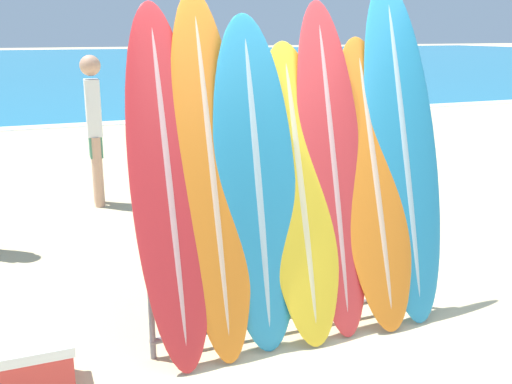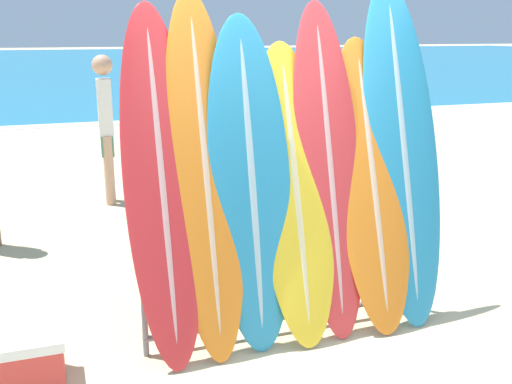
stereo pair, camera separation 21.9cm
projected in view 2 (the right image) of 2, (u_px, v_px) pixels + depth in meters
ground_plane at (348, 368)px, 3.83m from camera, size 160.00×160.00×0.00m
ocean_water at (72, 62)px, 40.81m from camera, size 120.00×60.00×0.01m
surfboard_rack at (293, 273)px, 4.20m from camera, size 2.14×0.04×0.82m
surfboard_slot_0 at (162, 185)px, 3.80m from camera, size 0.48×0.78×2.29m
surfboard_slot_1 at (205, 175)px, 3.89m from camera, size 0.48×0.77×2.37m
surfboard_slot_2 at (251, 184)px, 3.96m from camera, size 0.57×0.60×2.21m
surfboard_slot_3 at (295, 193)px, 4.09m from camera, size 0.55×0.72×2.04m
surfboard_slot_4 at (329, 170)px, 4.17m from camera, size 0.49×0.70×2.31m
surfboard_slot_5 at (372, 184)px, 4.28m from camera, size 0.56×0.76×2.06m
surfboard_slot_6 at (402, 152)px, 4.36m from camera, size 0.59×0.79×2.47m
person_near_water at (253, 87)px, 12.41m from camera, size 0.26×0.30×1.78m
person_far_left at (277, 94)px, 11.21m from camera, size 0.29×0.23×1.74m
person_far_right at (106, 124)px, 7.28m from camera, size 0.24×0.31×1.82m
cooler_box at (12, 362)px, 3.58m from camera, size 0.62×0.38×0.35m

